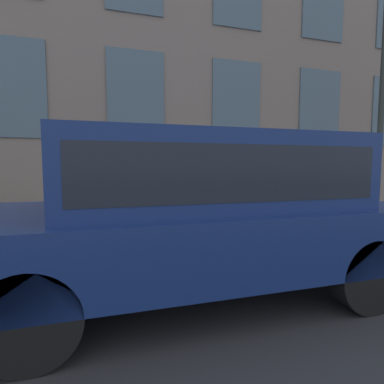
% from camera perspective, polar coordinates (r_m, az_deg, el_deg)
% --- Properties ---
extents(ground_plane, '(80.00, 80.00, 0.00)m').
position_cam_1_polar(ground_plane, '(5.12, 6.74, -11.77)').
color(ground_plane, '#2D2D30').
extents(sidewalk, '(2.33, 60.00, 0.17)m').
position_cam_1_polar(sidewalk, '(6.15, 2.40, -8.08)').
color(sidewalk, gray).
rests_on(sidewalk, ground_plane).
extents(building_facade, '(0.33, 40.00, 8.50)m').
position_cam_1_polar(building_facade, '(7.75, -1.00, 25.99)').
color(building_facade, gray).
rests_on(building_facade, ground_plane).
extents(fire_hydrant, '(0.35, 0.46, 0.75)m').
position_cam_1_polar(fire_hydrant, '(5.46, 4.67, -4.78)').
color(fire_hydrant, gray).
rests_on(fire_hydrant, sidewalk).
extents(person, '(0.37, 0.24, 1.52)m').
position_cam_1_polar(person, '(5.51, -4.61, 0.91)').
color(person, '#998466').
rests_on(person, sidewalk).
extents(parked_truck_navy_near, '(2.02, 4.92, 1.80)m').
position_cam_1_polar(parked_truck_navy_near, '(3.40, 1.67, -2.42)').
color(parked_truck_navy_near, black).
rests_on(parked_truck_navy_near, ground_plane).
extents(street_lamp, '(0.36, 0.36, 5.49)m').
position_cam_1_polar(street_lamp, '(8.00, 32.69, 19.46)').
color(street_lamp, '#2D332D').
rests_on(street_lamp, sidewalk).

